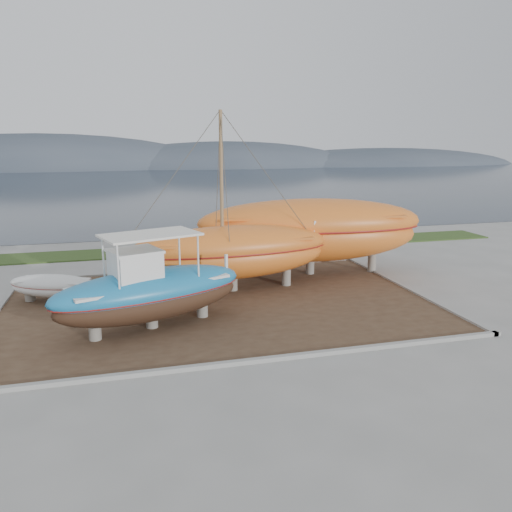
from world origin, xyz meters
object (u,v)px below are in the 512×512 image
object	(u,v)px
orange_bare_hull	(311,238)
blue_caique	(150,282)
white_dinghy	(53,289)
orange_sailboat	(232,204)

from	to	relation	value
orange_bare_hull	blue_caique	bearing A→B (deg)	-138.78
white_dinghy	orange_bare_hull	world-z (taller)	orange_bare_hull
orange_sailboat	orange_bare_hull	bearing A→B (deg)	18.87
blue_caique	orange_bare_hull	world-z (taller)	orange_bare_hull
blue_caique	orange_bare_hull	size ratio (longest dim) A/B	0.63
blue_caique	white_dinghy	world-z (taller)	blue_caique
white_dinghy	orange_sailboat	distance (m)	8.73
blue_caique	orange_sailboat	distance (m)	6.07
blue_caique	orange_bare_hull	bearing A→B (deg)	14.96
white_dinghy	orange_sailboat	bearing A→B (deg)	21.59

